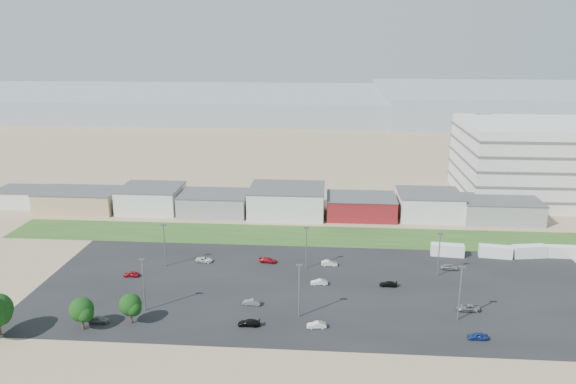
# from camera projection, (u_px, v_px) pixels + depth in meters

# --- Properties ---
(ground) EXTENTS (700.00, 700.00, 0.00)m
(ground) POSITION_uv_depth(u_px,v_px,m) (289.00, 335.00, 100.42)
(ground) COLOR #968060
(ground) RESTS_ON ground
(parking_lot) EXTENTS (120.00, 50.00, 0.01)m
(parking_lot) POSITION_uv_depth(u_px,v_px,m) (320.00, 288.00, 119.26)
(parking_lot) COLOR black
(parking_lot) RESTS_ON ground
(grass_strip) EXTENTS (160.00, 16.00, 0.02)m
(grass_strip) POSITION_uv_depth(u_px,v_px,m) (304.00, 236.00, 150.37)
(grass_strip) COLOR #26541F
(grass_strip) RESTS_ON ground
(hills_backdrop) EXTENTS (700.00, 200.00, 9.00)m
(hills_backdrop) POSITION_uv_depth(u_px,v_px,m) (379.00, 105.00, 398.81)
(hills_backdrop) COLOR gray
(hills_backdrop) RESTS_ON ground
(building_row) EXTENTS (170.00, 20.00, 8.00)m
(building_row) POSITION_uv_depth(u_px,v_px,m) (251.00, 200.00, 168.84)
(building_row) COLOR silver
(building_row) RESTS_ON ground
(box_trailer_a) EXTENTS (8.04, 3.23, 2.94)m
(box_trailer_a) POSITION_uv_depth(u_px,v_px,m) (447.00, 250.00, 136.34)
(box_trailer_a) COLOR silver
(box_trailer_a) RESTS_ON ground
(box_trailer_b) EXTENTS (7.91, 3.40, 2.87)m
(box_trailer_b) POSITION_uv_depth(u_px,v_px,m) (495.00, 251.00, 135.43)
(box_trailer_b) COLOR silver
(box_trailer_b) RESTS_ON ground
(box_trailer_c) EXTENTS (8.18, 3.71, 2.96)m
(box_trailer_c) POSITION_uv_depth(u_px,v_px,m) (529.00, 251.00, 135.44)
(box_trailer_c) COLOR silver
(box_trailer_c) RESTS_ON ground
(box_trailer_d) EXTENTS (7.39, 2.40, 2.76)m
(box_trailer_d) POSITION_uv_depth(u_px,v_px,m) (561.00, 252.00, 135.56)
(box_trailer_d) COLOR silver
(box_trailer_d) RESTS_ON ground
(tree_mid) EXTENTS (4.71, 4.71, 7.06)m
(tree_mid) POSITION_uv_depth(u_px,v_px,m) (82.00, 312.00, 101.27)
(tree_mid) COLOR black
(tree_mid) RESTS_ON ground
(tree_right) EXTENTS (4.40, 4.40, 6.60)m
(tree_right) POSITION_uv_depth(u_px,v_px,m) (81.00, 311.00, 101.96)
(tree_right) COLOR black
(tree_right) RESTS_ON ground
(tree_near) EXTENTS (4.43, 4.43, 6.65)m
(tree_near) POSITION_uv_depth(u_px,v_px,m) (131.00, 307.00, 103.62)
(tree_near) COLOR black
(tree_near) RESTS_ON ground
(lightpole_front_l) EXTENTS (1.26, 0.53, 10.75)m
(lightpole_front_l) POSITION_uv_depth(u_px,v_px,m) (144.00, 285.00, 107.98)
(lightpole_front_l) COLOR slate
(lightpole_front_l) RESTS_ON ground
(lightpole_front_m) EXTENTS (1.26, 0.52, 10.67)m
(lightpole_front_m) POSITION_uv_depth(u_px,v_px,m) (299.00, 291.00, 105.51)
(lightpole_front_m) COLOR slate
(lightpole_front_m) RESTS_ON ground
(lightpole_front_r) EXTENTS (1.28, 0.53, 10.90)m
(lightpole_front_r) POSITION_uv_depth(u_px,v_px,m) (460.00, 293.00, 104.25)
(lightpole_front_r) COLOR slate
(lightpole_front_r) RESTS_ON ground
(lightpole_back_l) EXTENTS (1.20, 0.50, 10.23)m
(lightpole_back_l) POSITION_uv_depth(u_px,v_px,m) (165.00, 245.00, 129.11)
(lightpole_back_l) COLOR slate
(lightpole_back_l) RESTS_ON ground
(lightpole_back_m) EXTENTS (1.17, 0.49, 9.91)m
(lightpole_back_m) POSITION_uv_depth(u_px,v_px,m) (306.00, 248.00, 128.09)
(lightpole_back_m) COLOR slate
(lightpole_back_m) RESTS_ON ground
(lightpole_back_r) EXTENTS (1.18, 0.49, 10.06)m
(lightpole_back_r) POSITION_uv_depth(u_px,v_px,m) (439.00, 255.00, 123.82)
(lightpole_back_r) COLOR slate
(lightpole_back_r) RESTS_ON ground
(parked_car_0) EXTENTS (4.50, 2.12, 1.24)m
(parked_car_0) POSITION_uv_depth(u_px,v_px,m) (468.00, 308.00, 109.14)
(parked_car_0) COLOR #A5A5AA
(parked_car_0) RESTS_ON ground
(parked_car_2) EXTENTS (3.58, 1.45, 1.22)m
(parked_car_2) POSITION_uv_depth(u_px,v_px,m) (478.00, 336.00, 98.77)
(parked_car_2) COLOR navy
(parked_car_2) RESTS_ON ground
(parked_car_3) EXTENTS (4.15, 1.71, 1.20)m
(parked_car_3) POSITION_uv_depth(u_px,v_px,m) (249.00, 323.00, 103.42)
(parked_car_3) COLOR black
(parked_car_3) RESTS_ON ground
(parked_car_4) EXTENTS (3.68, 1.50, 1.19)m
(parked_car_4) POSITION_uv_depth(u_px,v_px,m) (252.00, 302.00, 111.47)
(parked_car_4) COLOR #595B5E
(parked_car_4) RESTS_ON ground
(parked_car_5) EXTENTS (3.52, 1.44, 1.19)m
(parked_car_5) POSITION_uv_depth(u_px,v_px,m) (131.00, 274.00, 124.62)
(parked_car_5) COLOR maroon
(parked_car_5) RESTS_ON ground
(parked_car_6) EXTENTS (4.33, 2.20, 1.20)m
(parked_car_6) POSITION_uv_depth(u_px,v_px,m) (268.00, 260.00, 132.34)
(parked_car_6) COLOR maroon
(parked_car_6) RESTS_ON ground
(parked_car_7) EXTENTS (3.72, 1.63, 1.19)m
(parked_car_7) POSITION_uv_depth(u_px,v_px,m) (319.00, 282.00, 120.53)
(parked_car_7) COLOR silver
(parked_car_7) RESTS_ON ground
(parked_car_8) EXTENTS (3.97, 1.84, 1.32)m
(parked_car_8) POSITION_uv_depth(u_px,v_px,m) (449.00, 267.00, 128.36)
(parked_car_8) COLOR #A5A5AA
(parked_car_8) RESTS_ON ground
(parked_car_9) EXTENTS (4.09, 2.10, 1.10)m
(parked_car_9) POSITION_uv_depth(u_px,v_px,m) (204.00, 260.00, 132.80)
(parked_car_9) COLOR silver
(parked_car_9) RESTS_ON ground
(parked_car_10) EXTENTS (4.00, 1.64, 1.16)m
(parked_car_10) POSITION_uv_depth(u_px,v_px,m) (99.00, 320.00, 104.56)
(parked_car_10) COLOR #595B5E
(parked_car_10) RESTS_ON ground
(parked_car_11) EXTENTS (3.79, 1.33, 1.25)m
(parked_car_11) POSITION_uv_depth(u_px,v_px,m) (329.00, 263.00, 130.56)
(parked_car_11) COLOR silver
(parked_car_11) RESTS_ON ground
(parked_car_12) EXTENTS (3.80, 1.67, 1.08)m
(parked_car_12) POSITION_uv_depth(u_px,v_px,m) (388.00, 284.00, 119.79)
(parked_car_12) COLOR black
(parked_car_12) RESTS_ON ground
(parked_car_13) EXTENTS (3.67, 1.65, 1.17)m
(parked_car_13) POSITION_uv_depth(u_px,v_px,m) (317.00, 325.00, 102.67)
(parked_car_13) COLOR silver
(parked_car_13) RESTS_ON ground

